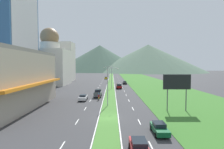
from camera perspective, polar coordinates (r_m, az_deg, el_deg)
name	(u,v)px	position (r m, az deg, el deg)	size (l,w,h in m)	color
ground_plane	(109,118)	(32.05, -1.09, -13.80)	(600.00, 600.00, 0.00)	#38383A
grass_median	(111,84)	(91.16, -0.33, -2.93)	(3.20, 240.00, 0.06)	#477F33
grass_verge_right	(151,84)	(93.32, 12.44, -2.86)	(24.00, 240.00, 0.06)	#387028
lane_dash_left_1	(62,147)	(22.35, -15.93, -21.49)	(0.16, 2.80, 0.01)	silver
lane_dash_left_2	(77,122)	(30.41, -11.17, -14.76)	(0.16, 2.80, 0.01)	silver
lane_dash_left_3	(85,109)	(38.82, -8.57, -10.86)	(0.16, 2.80, 0.01)	silver
lane_dash_left_4	(91,100)	(47.40, -6.95, -8.34)	(0.16, 2.80, 0.01)	silver
lane_dash_left_5	(94,95)	(56.07, -5.84, -6.60)	(0.16, 2.80, 0.01)	silver
lane_dash_left_6	(97,91)	(64.79, -5.03, -5.32)	(0.16, 2.80, 0.01)	silver
lane_dash_left_7	(98,88)	(73.54, -4.41, -4.34)	(0.16, 2.80, 0.01)	silver
lane_dash_left_8	(100,86)	(82.32, -3.93, -3.57)	(0.16, 2.80, 0.01)	silver
lane_dash_left_9	(101,84)	(91.11, -3.54, -2.95)	(0.16, 2.80, 0.01)	silver
lane_dash_left_10	(102,82)	(99.92, -3.22, -2.44)	(0.16, 2.80, 0.01)	silver
lane_dash_left_11	(103,81)	(108.73, -2.95, -2.01)	(0.16, 2.80, 0.01)	silver
lane_dash_left_12	(104,80)	(117.55, -2.73, -1.65)	(0.16, 2.80, 0.01)	silver
lane_dash_left_13	(104,79)	(126.38, -2.53, -1.34)	(0.16, 2.80, 0.01)	silver
lane_dash_left_14	(105,78)	(135.22, -2.36, -1.06)	(0.16, 2.80, 0.01)	silver
lane_dash_left_15	(105,77)	(144.05, -2.21, -0.83)	(0.16, 2.80, 0.01)	silver
lane_dash_right_1	(152,147)	(22.06, 12.67, -21.78)	(0.16, 2.80, 0.01)	silver
lane_dash_right_2	(139,122)	(30.20, 8.88, -14.87)	(0.16, 2.80, 0.01)	silver
lane_dash_right_3	(133,109)	(38.66, 6.83, -10.91)	(0.16, 2.80, 0.01)	silver
lane_dash_right_4	(129,101)	(47.27, 5.55, -8.37)	(0.16, 2.80, 0.01)	silver
lane_dash_right_5	(126,95)	(55.95, 4.68, -6.61)	(0.16, 2.80, 0.01)	silver
lane_dash_right_6	(124,91)	(64.69, 4.05, -5.33)	(0.16, 2.80, 0.01)	silver
lane_dash_right_7	(123,88)	(73.45, 3.57, -4.35)	(0.16, 2.80, 0.01)	silver
lane_dash_right_8	(122,86)	(82.24, 3.19, -3.58)	(0.16, 2.80, 0.01)	silver
lane_dash_right_9	(121,84)	(91.04, 2.89, -2.96)	(0.16, 2.80, 0.01)	silver
lane_dash_right_10	(120,82)	(99.85, 2.64, -2.44)	(0.16, 2.80, 0.01)	silver
lane_dash_right_11	(119,81)	(108.67, 2.43, -2.01)	(0.16, 2.80, 0.01)	silver
lane_dash_right_12	(119,80)	(117.50, 2.25, -1.65)	(0.16, 2.80, 0.01)	silver
lane_dash_right_13	(118,79)	(126.33, 2.10, -1.34)	(0.16, 2.80, 0.01)	silver
lane_dash_right_14	(118,78)	(135.17, 1.96, -1.06)	(0.16, 2.80, 0.01)	silver
lane_dash_right_15	(118,77)	(144.01, 1.85, -0.83)	(0.16, 2.80, 0.01)	silver
edge_line_median_left	(108,84)	(91.19, -1.43, -2.94)	(0.16, 240.00, 0.01)	silver
edge_line_median_right	(114,84)	(91.17, 0.77, -2.94)	(0.16, 240.00, 0.01)	silver
domed_building	(50,63)	(90.60, -19.33, 3.59)	(16.93, 16.93, 27.37)	beige
midrise_colored	(64,62)	(112.18, -15.30, 3.98)	(12.11, 12.11, 23.26)	beige
hill_far_left	(91,65)	(313.26, -6.85, 3.00)	(165.64, 165.64, 20.47)	#516B56
hill_far_center	(100,58)	(295.70, -3.88, 5.24)	(150.26, 150.26, 43.37)	#3D5647
hill_far_right	(148,58)	(276.25, 11.62, 5.18)	(167.64, 167.64, 41.63)	#516B56
street_lamp_near	(109,84)	(40.06, -0.97, -3.01)	(2.63, 0.35, 8.87)	#99999E
street_lamp_mid	(111,76)	(68.96, -0.43, -0.50)	(3.19, 0.39, 8.89)	#99999E
street_lamp_far	(110,73)	(97.94, -0.64, 0.61)	(3.04, 0.28, 9.35)	#99999E
billboard_roadside	(177,84)	(37.72, 20.35, -2.75)	(5.60, 0.28, 7.47)	#4C4C51
car_0	(83,97)	(47.77, -9.23, -7.31)	(1.99, 4.61, 1.56)	silver
car_1	(125,83)	(88.63, 4.20, -2.63)	(1.97, 4.74, 1.48)	black
car_2	(140,148)	(19.73, 8.88, -22.33)	(1.89, 4.76, 1.56)	maroon
car_3	(160,128)	(25.71, 15.13, -16.37)	(1.87, 4.43, 1.49)	#0C5128
car_4	(106,78)	(121.26, -1.93, -1.12)	(1.87, 4.73, 1.63)	yellow
pickup_truck_0	(98,93)	(52.89, -4.53, -6.09)	(2.18, 5.40, 2.00)	#515459
pickup_truck_1	(119,86)	(71.51, 2.36, -3.75)	(2.18, 5.40, 2.00)	maroon
motorcycle_rider	(99,98)	(47.36, -4.24, -7.43)	(0.36, 2.00, 1.80)	black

